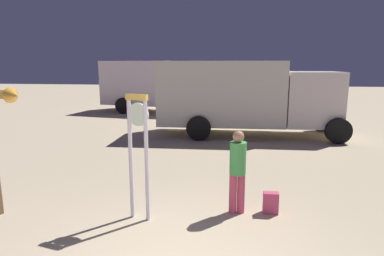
% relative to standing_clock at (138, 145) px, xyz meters
% --- Properties ---
extents(standing_clock, '(0.41, 0.18, 2.25)m').
position_rel_standing_clock_xyz_m(standing_clock, '(0.00, 0.00, 0.00)').
color(standing_clock, silver).
rests_on(standing_clock, ground_plane).
extents(person_near_clock, '(0.30, 0.30, 1.57)m').
position_rel_standing_clock_xyz_m(person_near_clock, '(1.73, 0.46, -0.49)').
color(person_near_clock, '#C84462').
rests_on(person_near_clock, ground_plane).
extents(backpack, '(0.28, 0.20, 0.41)m').
position_rel_standing_clock_xyz_m(backpack, '(2.36, 0.51, -1.17)').
color(backpack, '#C94269').
rests_on(backpack, ground_plane).
extents(box_truck_near, '(7.01, 2.59, 2.87)m').
position_rel_standing_clock_xyz_m(box_truck_near, '(1.98, 7.48, 0.22)').
color(box_truck_near, beige).
rests_on(box_truck_near, ground_plane).
extents(box_truck_far, '(6.61, 3.47, 2.94)m').
position_rel_standing_clock_xyz_m(box_truck_far, '(-3.03, 13.32, 0.25)').
color(box_truck_far, silver).
rests_on(box_truck_far, ground_plane).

